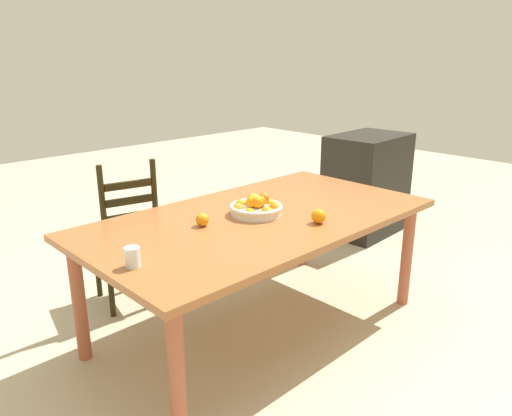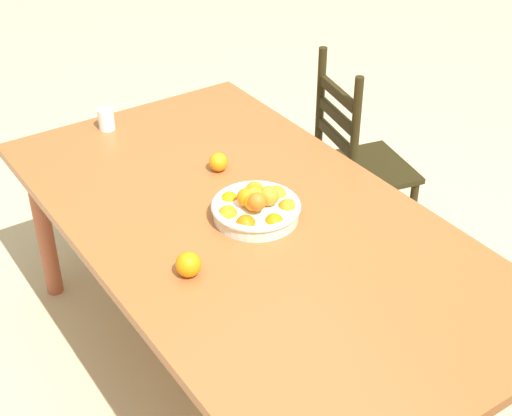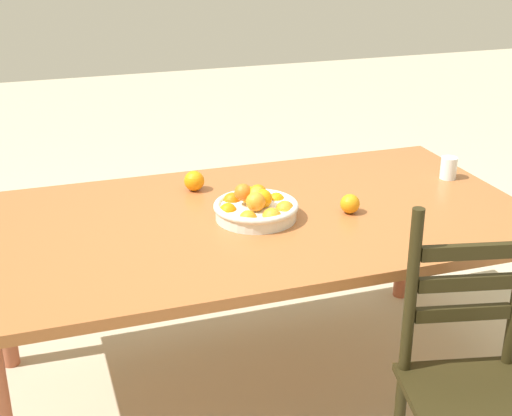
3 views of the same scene
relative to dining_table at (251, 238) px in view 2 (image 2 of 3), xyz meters
The scene contains 7 objects.
ground_plane 0.65m from the dining_table, ahead, with size 12.00×12.00×0.00m, color #BDB194.
dining_table is the anchor object (origin of this frame).
chair_near_window 0.94m from the dining_table, 115.49° to the left, with size 0.45×0.45×0.99m.
fruit_bowl 0.12m from the dining_table, 104.53° to the left, with size 0.30×0.30×0.13m.
orange_loose_0 0.36m from the dining_table, 67.07° to the right, with size 0.08×0.08×0.08m, color orange.
orange_loose_1 0.37m from the dining_table, 166.38° to the left, with size 0.07×0.07×0.07m, color orange.
drinking_glass 0.90m from the dining_table, behind, with size 0.07×0.07×0.09m, color silver.
Camera 2 is at (1.73, -1.15, 2.16)m, focal length 52.62 mm.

